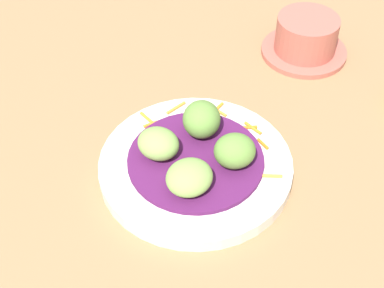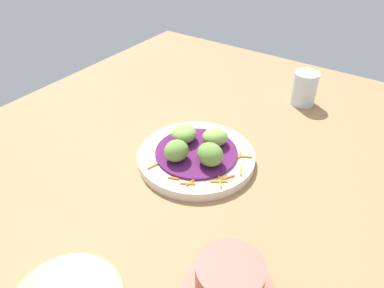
{
  "view_description": "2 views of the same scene",
  "coord_description": "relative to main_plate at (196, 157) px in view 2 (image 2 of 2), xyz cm",
  "views": [
    {
      "loc": [
        -47.38,
        6.96,
        53.69
      ],
      "look_at": [
        -0.72,
        -4.09,
        5.22
      ],
      "focal_mm": 52.71,
      "sensor_mm": 36.0,
      "label": 1
    },
    {
      "loc": [
        29.19,
        -51.91,
        48.14
      ],
      "look_at": [
        -2.98,
        -4.82,
        6.34
      ],
      "focal_mm": 33.78,
      "sensor_mm": 36.0,
      "label": 2
    }
  ],
  "objects": [
    {
      "name": "carrot_garnish",
      "position": [
        5.82,
        -3.54,
        1.13
      ],
      "size": [
        15.86,
        14.73,
        0.4
      ],
      "color": "orange",
      "rests_on": "main_plate"
    },
    {
      "name": "main_plate",
      "position": [
        0.0,
        0.0,
        0.0
      ],
      "size": [
        23.53,
        23.53,
        1.86
      ],
      "primitive_type": "cylinder",
      "color": "silver",
      "rests_on": "table_surface"
    },
    {
      "name": "guac_scoop_back",
      "position": [
        1.77,
        4.25,
        3.2
      ],
      "size": [
        6.9,
        6.86,
        3.46
      ],
      "primitive_type": "ellipsoid",
      "rotation": [
        0.0,
        0.0,
        0.74
      ],
      "color": "#84A851",
      "rests_on": "cabbage_bed"
    },
    {
      "name": "water_glass",
      "position": [
        9.14,
        34.77,
        3.25
      ],
      "size": [
        6.14,
        6.14,
        8.36
      ],
      "primitive_type": "cylinder",
      "color": "silver",
      "rests_on": "table_surface"
    },
    {
      "name": "guac_scoop_left",
      "position": [
        -4.25,
        1.77,
        3.17
      ],
      "size": [
        7.19,
        7.35,
        3.38
      ],
      "primitive_type": "ellipsoid",
      "rotation": [
        0.0,
        0.0,
        0.52
      ],
      "color": "#84A851",
      "rests_on": "cabbage_bed"
    },
    {
      "name": "guac_scoop_right",
      "position": [
        4.25,
        -1.77,
        3.66
      ],
      "size": [
        6.37,
        5.96,
        4.36
      ],
      "primitive_type": "ellipsoid",
      "rotation": [
        0.0,
        0.0,
        6.0
      ],
      "color": "olive",
      "rests_on": "cabbage_bed"
    },
    {
      "name": "guac_scoop_center",
      "position": [
        -1.77,
        -4.25,
        3.51
      ],
      "size": [
        4.76,
        5.18,
        4.07
      ],
      "primitive_type": "ellipsoid",
      "rotation": [
        0.0,
        0.0,
        4.66
      ],
      "color": "olive",
      "rests_on": "cabbage_bed"
    },
    {
      "name": "cabbage_bed",
      "position": [
        0.0,
        -0.0,
        1.2
      ],
      "size": [
        16.52,
        16.52,
        0.55
      ],
      "primitive_type": "cylinder",
      "color": "#51194C",
      "rests_on": "main_plate"
    },
    {
      "name": "table_surface",
      "position": [
        2.37,
        4.15,
        -1.93
      ],
      "size": [
        110.0,
        110.0,
        2.0
      ],
      "primitive_type": "cube",
      "color": "#936D47",
      "rests_on": "ground"
    },
    {
      "name": "terracotta_bowl",
      "position": [
        19.9,
        -21.85,
        1.86
      ],
      "size": [
        12.99,
        12.99,
        6.19
      ],
      "color": "#B75B4C",
      "rests_on": "table_surface"
    }
  ]
}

